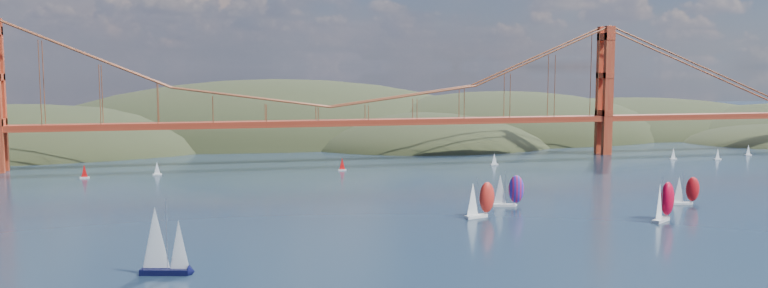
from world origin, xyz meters
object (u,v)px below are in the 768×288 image
racer_1 (663,201)px  racer_rwb (508,190)px  sloop_navy (162,241)px  racer_0 (480,199)px  racer_2 (685,190)px

racer_1 → racer_rwb: bearing=103.7°
sloop_navy → racer_0: (74.64, 35.55, -1.41)m
racer_0 → racer_2: 61.62m
racer_rwb → racer_2: bearing=3.6°
sloop_navy → racer_0: size_ratio=1.39×
racer_1 → racer_0: bearing=126.8°
sloop_navy → racer_1: 118.68m
sloop_navy → racer_rwb: bearing=42.6°
racer_1 → racer_2: racer_1 is taller
sloop_navy → racer_rwb: 99.53m
sloop_navy → racer_1: (116.84, 20.77, -1.07)m
sloop_navy → racer_rwb: size_ratio=1.43×
racer_0 → racer_rwb: size_ratio=1.03×
racer_rwb → racer_0: bearing=-122.8°
racer_0 → racer_rwb: 17.57m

